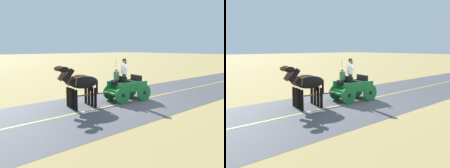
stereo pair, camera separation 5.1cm
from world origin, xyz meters
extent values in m
plane|color=tan|center=(0.00, 0.00, 0.00)|extent=(200.00, 200.00, 0.00)
cube|color=#4C4C51|center=(0.00, 0.00, 0.00)|extent=(6.51, 160.00, 0.01)
cube|color=#DBCC4C|center=(0.00, 0.00, 0.01)|extent=(0.12, 160.00, 0.00)
cube|color=#1E7233|center=(0.43, -0.05, 0.66)|extent=(1.51, 2.35, 0.12)
cube|color=#1E7233|center=(-0.13, 0.04, 0.94)|extent=(0.37, 2.08, 0.44)
cube|color=#1E7233|center=(0.99, -0.13, 0.94)|extent=(0.37, 2.08, 0.44)
cube|color=#1E7233|center=(0.61, 1.16, 0.56)|extent=(1.10, 0.40, 0.08)
cube|color=#1E7233|center=(0.25, -1.24, 0.48)|extent=(0.74, 0.30, 0.06)
cube|color=black|center=(0.52, 0.55, 1.04)|extent=(1.06, 0.51, 0.14)
cube|color=black|center=(0.49, 0.37, 1.26)|extent=(1.02, 0.23, 0.44)
cube|color=black|center=(0.36, -0.54, 1.04)|extent=(1.06, 0.51, 0.14)
cube|color=black|center=(0.33, -0.72, 1.26)|extent=(1.02, 0.23, 0.44)
cylinder|color=#1E7233|center=(-0.10, 0.81, 0.48)|extent=(0.24, 0.96, 0.96)
cylinder|color=black|center=(-0.10, 0.81, 0.48)|extent=(0.15, 0.23, 0.21)
cylinder|color=#1E7233|center=(1.19, 0.61, 0.48)|extent=(0.24, 0.96, 0.96)
cylinder|color=black|center=(1.19, 0.61, 0.48)|extent=(0.15, 0.23, 0.21)
cylinder|color=#1E7233|center=(-0.33, -0.71, 0.48)|extent=(0.24, 0.96, 0.96)
cylinder|color=black|center=(-0.33, -0.71, 0.48)|extent=(0.15, 0.23, 0.21)
cylinder|color=#1E7233|center=(0.96, -0.91, 0.48)|extent=(0.24, 0.96, 0.96)
cylinder|color=black|center=(0.96, -0.91, 0.48)|extent=(0.15, 0.23, 0.21)
cylinder|color=brown|center=(0.76, 2.13, 0.61)|extent=(0.37, 1.99, 0.07)
cylinder|color=black|center=(0.82, 0.50, 1.74)|extent=(0.02, 0.02, 1.30)
cylinder|color=#2D2D33|center=(0.33, 0.30, 1.17)|extent=(0.22, 0.22, 0.90)
cube|color=silver|center=(0.33, 0.30, 1.90)|extent=(0.37, 0.27, 0.56)
sphere|color=#9E7051|center=(0.33, 0.30, 2.30)|extent=(0.22, 0.22, 0.22)
cylinder|color=black|center=(0.33, 0.30, 2.40)|extent=(0.36, 0.36, 0.01)
cylinder|color=black|center=(0.33, 0.30, 2.45)|extent=(0.20, 0.20, 0.10)
cylinder|color=silver|center=(0.16, 0.37, 2.08)|extent=(0.27, 0.12, 0.32)
cube|color=black|center=(0.10, 0.39, 2.28)|extent=(0.03, 0.07, 0.14)
cube|color=#2D2D33|center=(0.78, 0.63, 1.18)|extent=(0.32, 0.36, 0.14)
cube|color=#387F47|center=(0.77, 0.51, 1.49)|extent=(0.33, 0.24, 0.48)
sphere|color=tan|center=(0.77, 0.51, 1.84)|extent=(0.20, 0.20, 0.20)
ellipsoid|color=black|center=(0.51, 2.97, 1.37)|extent=(0.79, 1.63, 0.64)
cylinder|color=black|center=(0.42, 3.54, 0.53)|extent=(0.15, 0.15, 1.05)
cylinder|color=black|center=(0.78, 3.48, 0.53)|extent=(0.15, 0.15, 1.05)
cylinder|color=black|center=(0.25, 2.46, 0.53)|extent=(0.15, 0.15, 1.05)
cylinder|color=black|center=(0.61, 2.40, 0.53)|extent=(0.15, 0.15, 1.05)
cylinder|color=black|center=(0.64, 3.80, 1.77)|extent=(0.35, 0.68, 0.73)
ellipsoid|color=black|center=(0.67, 4.02, 2.07)|extent=(0.30, 0.57, 0.28)
cube|color=black|center=(0.64, 3.79, 1.81)|extent=(0.13, 0.51, 0.56)
cylinder|color=black|center=(0.40, 2.24, 1.07)|extent=(0.11, 0.11, 0.70)
torus|color=brown|center=(0.60, 3.51, 1.45)|extent=(0.55, 0.15, 0.55)
ellipsoid|color=brown|center=(1.24, 2.86, 1.37)|extent=(0.73, 1.61, 0.64)
cylinder|color=black|center=(1.12, 3.43, 0.53)|extent=(0.15, 0.15, 1.05)
cylinder|color=black|center=(1.48, 3.39, 0.53)|extent=(0.15, 0.15, 1.05)
cylinder|color=black|center=(1.00, 2.34, 0.53)|extent=(0.15, 0.15, 1.05)
cylinder|color=black|center=(1.36, 2.30, 0.53)|extent=(0.15, 0.15, 1.05)
cylinder|color=brown|center=(1.33, 3.70, 1.77)|extent=(0.33, 0.67, 0.73)
ellipsoid|color=brown|center=(1.35, 3.92, 2.07)|extent=(0.28, 0.56, 0.28)
cube|color=black|center=(1.33, 3.68, 1.81)|extent=(0.11, 0.51, 0.56)
cylinder|color=black|center=(1.16, 2.13, 1.07)|extent=(0.11, 0.11, 0.70)
torus|color=brown|center=(1.30, 3.41, 1.45)|extent=(0.55, 0.13, 0.55)
camera|label=1|loc=(-9.24, 9.65, 3.13)|focal=37.31mm
camera|label=2|loc=(-9.27, 9.61, 3.13)|focal=37.31mm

